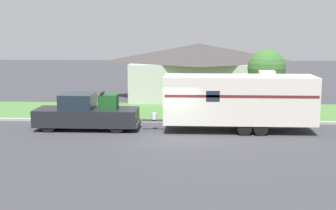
# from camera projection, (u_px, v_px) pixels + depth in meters

# --- Properties ---
(ground_plane) EXTENTS (120.00, 120.00, 0.00)m
(ground_plane) POSITION_uv_depth(u_px,v_px,m) (172.00, 137.00, 24.13)
(ground_plane) COLOR #38383D
(curb_strip) EXTENTS (80.00, 0.30, 0.14)m
(curb_strip) POSITION_uv_depth(u_px,v_px,m) (175.00, 121.00, 27.82)
(curb_strip) COLOR #999993
(curb_strip) RESTS_ON ground_plane
(lawn_strip) EXTENTS (80.00, 7.00, 0.03)m
(lawn_strip) POSITION_uv_depth(u_px,v_px,m) (177.00, 111.00, 31.43)
(lawn_strip) COLOR #477538
(lawn_strip) RESTS_ON ground_plane
(house_across_street) EXTENTS (11.35, 7.16, 4.37)m
(house_across_street) POSITION_uv_depth(u_px,v_px,m) (199.00, 70.00, 37.09)
(house_across_street) COLOR #B2B2A8
(house_across_street) RESTS_ON ground_plane
(pickup_truck) EXTENTS (5.73, 2.04, 2.08)m
(pickup_truck) POSITION_uv_depth(u_px,v_px,m) (86.00, 113.00, 25.77)
(pickup_truck) COLOR black
(pickup_truck) RESTS_ON ground_plane
(travel_trailer) EXTENTS (9.30, 2.46, 3.30)m
(travel_trailer) POSITION_uv_depth(u_px,v_px,m) (239.00, 99.00, 25.18)
(travel_trailer) COLOR black
(travel_trailer) RESTS_ON ground_plane
(mailbox) EXTENTS (0.48, 0.20, 1.36)m
(mailbox) POSITION_uv_depth(u_px,v_px,m) (83.00, 102.00, 28.99)
(mailbox) COLOR brown
(mailbox) RESTS_ON ground_plane
(tree_in_yard) EXTENTS (2.48, 2.48, 4.21)m
(tree_in_yard) POSITION_uv_depth(u_px,v_px,m) (266.00, 68.00, 30.54)
(tree_in_yard) COLOR brown
(tree_in_yard) RESTS_ON ground_plane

